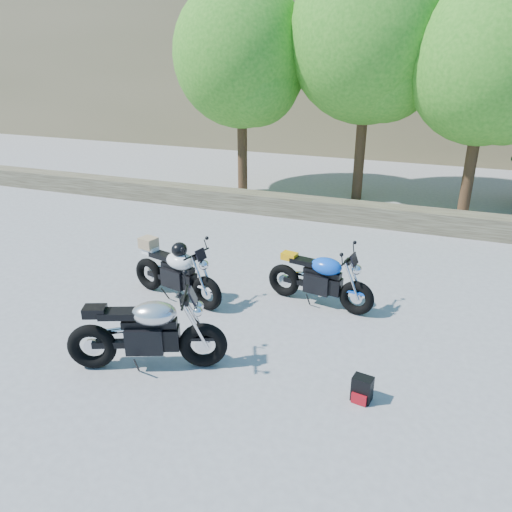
{
  "coord_description": "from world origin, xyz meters",
  "views": [
    {
      "loc": [
        2.85,
        -6.2,
        3.98
      ],
      "look_at": [
        0.2,
        1.0,
        0.75
      ],
      "focal_mm": 35.0,
      "sensor_mm": 36.0,
      "label": 1
    }
  ],
  "objects_px": {
    "blue_bike": "(320,280)",
    "backpack": "(362,389)",
    "silver_bike": "(148,333)",
    "white_bike": "(176,271)"
  },
  "relations": [
    {
      "from": "white_bike",
      "to": "blue_bike",
      "type": "relative_size",
      "value": 1.0
    },
    {
      "from": "silver_bike",
      "to": "blue_bike",
      "type": "relative_size",
      "value": 1.08
    },
    {
      "from": "blue_bike",
      "to": "backpack",
      "type": "distance_m",
      "value": 2.48
    },
    {
      "from": "white_bike",
      "to": "backpack",
      "type": "distance_m",
      "value": 3.76
    },
    {
      "from": "silver_bike",
      "to": "backpack",
      "type": "height_order",
      "value": "silver_bike"
    },
    {
      "from": "silver_bike",
      "to": "white_bike",
      "type": "bearing_deg",
      "value": 86.51
    },
    {
      "from": "white_bike",
      "to": "blue_bike",
      "type": "bearing_deg",
      "value": 29.2
    },
    {
      "from": "silver_bike",
      "to": "blue_bike",
      "type": "bearing_deg",
      "value": 33.96
    },
    {
      "from": "blue_bike",
      "to": "backpack",
      "type": "height_order",
      "value": "blue_bike"
    },
    {
      "from": "silver_bike",
      "to": "white_bike",
      "type": "xyz_separation_m",
      "value": [
        -0.61,
        1.87,
        -0.0
      ]
    }
  ]
}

